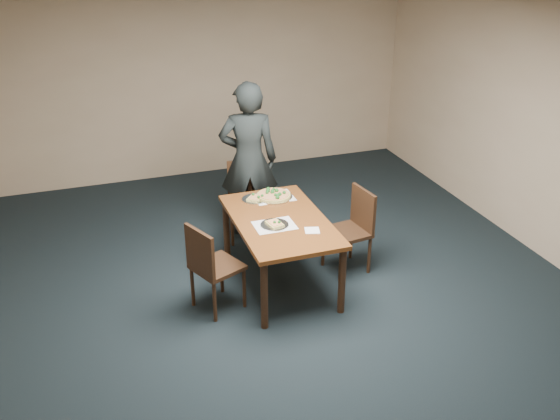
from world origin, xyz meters
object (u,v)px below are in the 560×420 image
object	(u,v)px
chair_right	(353,225)
slice_plate_near	(275,224)
diner	(248,160)
pizza_pan	(274,195)
dining_table	(280,227)
slice_plate_far	(255,198)
chair_left	(210,264)
chair_far	(246,196)

from	to	relation	value
chair_right	slice_plate_near	world-z (taller)	chair_right
chair_right	diner	bearing A→B (deg)	-153.73
chair_right	pizza_pan	bearing A→B (deg)	-130.66
dining_table	slice_plate_far	distance (m)	0.55
pizza_pan	dining_table	bearing A→B (deg)	-101.63
slice_plate_far	slice_plate_near	bearing A→B (deg)	-89.48
chair_right	diner	world-z (taller)	diner
chair_left	chair_right	size ratio (longest dim) A/B	1.00
dining_table	slice_plate_near	distance (m)	0.18
chair_right	diner	distance (m)	1.50
chair_right	diner	size ratio (longest dim) A/B	0.49
dining_table	pizza_pan	world-z (taller)	pizza_pan
chair_far	pizza_pan	distance (m)	0.70
pizza_pan	chair_far	bearing A→B (deg)	101.83
pizza_pan	slice_plate_far	bearing A→B (deg)	176.93
dining_table	diner	distance (m)	1.26
chair_far	slice_plate_near	world-z (taller)	chair_far
slice_plate_near	slice_plate_far	world-z (taller)	same
chair_left	pizza_pan	size ratio (longest dim) A/B	2.26
chair_far	diner	xyz separation A→B (m)	(0.06, 0.08, 0.41)
chair_left	pizza_pan	bearing A→B (deg)	-72.94
chair_right	chair_left	bearing A→B (deg)	-88.00
chair_left	slice_plate_far	bearing A→B (deg)	-64.89
diner	slice_plate_near	xyz separation A→B (m)	(-0.13, -1.35, -0.16)
chair_right	pizza_pan	xyz separation A→B (m)	(-0.74, 0.47, 0.26)
slice_plate_far	chair_right	bearing A→B (deg)	-27.22
chair_right	diner	xyz separation A→B (m)	(-0.81, 1.19, 0.41)
slice_plate_near	chair_far	bearing A→B (deg)	86.87
chair_left	chair_far	bearing A→B (deg)	-51.86
dining_table	chair_left	bearing A→B (deg)	-163.06
chair_left	chair_right	world-z (taller)	same
dining_table	chair_right	bearing A→B (deg)	2.98
dining_table	slice_plate_far	xyz separation A→B (m)	(-0.10, 0.53, 0.10)
slice_plate_near	slice_plate_far	size ratio (longest dim) A/B	1.00
chair_far	pizza_pan	size ratio (longest dim) A/B	2.26
chair_left	pizza_pan	distance (m)	1.20
chair_right	pizza_pan	distance (m)	0.91
chair_far	pizza_pan	bearing A→B (deg)	-65.15
chair_far	slice_plate_far	size ratio (longest dim) A/B	3.25
slice_plate_near	pizza_pan	bearing A→B (deg)	72.32
diner	pizza_pan	xyz separation A→B (m)	(0.07, -0.72, -0.15)
diner	pizza_pan	world-z (taller)	diner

